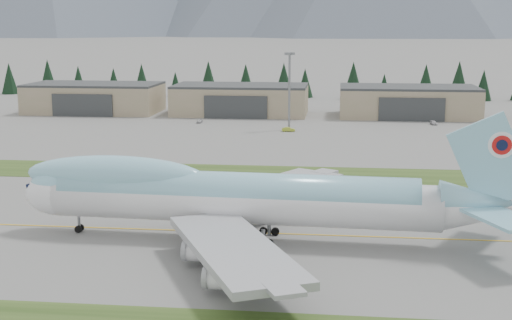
# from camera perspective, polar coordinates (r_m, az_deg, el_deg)

# --- Properties ---
(ground) EXTENTS (7000.00, 7000.00, 0.00)m
(ground) POSITION_cam_1_polar(r_m,az_deg,el_deg) (113.01, -3.94, -5.72)
(ground) COLOR slate
(ground) RESTS_ON ground
(grass_strip_far) EXTENTS (400.00, 18.00, 0.08)m
(grass_strip_far) POSITION_cam_1_polar(r_m,az_deg,el_deg) (156.16, -0.96, -1.08)
(grass_strip_far) COLOR #2A4317
(grass_strip_far) RESTS_ON ground
(taxiway_line_main) EXTENTS (400.00, 0.40, 0.02)m
(taxiway_line_main) POSITION_cam_1_polar(r_m,az_deg,el_deg) (113.01, -3.94, -5.72)
(taxiway_line_main) COLOR gold
(taxiway_line_main) RESTS_ON ground
(boeing_747_freighter) EXTENTS (76.91, 66.57, 20.32)m
(boeing_747_freighter) POSITION_cam_1_polar(r_m,az_deg,el_deg) (106.79, -1.51, -2.95)
(boeing_747_freighter) COLOR white
(boeing_747_freighter) RESTS_ON ground
(hangar_left) EXTENTS (48.00, 26.60, 10.80)m
(hangar_left) POSITION_cam_1_polar(r_m,az_deg,el_deg) (273.06, -12.79, 4.88)
(hangar_left) COLOR gray
(hangar_left) RESTS_ON ground
(hangar_center) EXTENTS (48.00, 26.60, 10.80)m
(hangar_center) POSITION_cam_1_polar(r_m,az_deg,el_deg) (260.18, -1.24, 4.86)
(hangar_center) COLOR gray
(hangar_center) RESTS_ON ground
(hangar_right) EXTENTS (48.00, 26.60, 10.80)m
(hangar_right) POSITION_cam_1_polar(r_m,az_deg,el_deg) (259.03, 12.08, 4.60)
(hangar_right) COLOR gray
(hangar_right) RESTS_ON ground
(floodlight_masts) EXTENTS (202.47, 7.67, 24.64)m
(floodlight_masts) POSITION_cam_1_polar(r_m,az_deg,el_deg) (218.60, 6.94, 6.66)
(floodlight_masts) COLOR gray
(floodlight_masts) RESTS_ON ground
(service_vehicle_a) EXTENTS (1.68, 3.80, 1.27)m
(service_vehicle_a) POSITION_cam_1_polar(r_m,az_deg,el_deg) (238.06, -4.53, 2.98)
(service_vehicle_a) COLOR silver
(service_vehicle_a) RESTS_ON ground
(service_vehicle_b) EXTENTS (4.13, 1.63, 1.34)m
(service_vehicle_b) POSITION_cam_1_polar(r_m,az_deg,el_deg) (218.15, 2.61, 2.29)
(service_vehicle_b) COLOR #9CB02C
(service_vehicle_b) RESTS_ON ground
(service_vehicle_c) EXTENTS (2.30, 4.41, 1.22)m
(service_vehicle_c) POSITION_cam_1_polar(r_m,az_deg,el_deg) (240.16, 14.01, 2.76)
(service_vehicle_c) COLOR #A8A7AC
(service_vehicle_c) RESTS_ON ground
(conifer_belt) EXTENTS (272.98, 15.01, 16.83)m
(conifer_belt) POSITION_cam_1_polar(r_m,az_deg,el_deg) (319.88, 4.09, 6.33)
(conifer_belt) COLOR black
(conifer_belt) RESTS_ON ground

